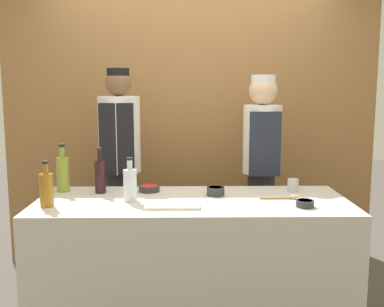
% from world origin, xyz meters
% --- Properties ---
extents(cabinet_wall, '(3.34, 0.18, 2.40)m').
position_xyz_m(cabinet_wall, '(0.00, 1.28, 1.20)').
color(cabinet_wall, olive).
rests_on(cabinet_wall, ground_plane).
extents(counter, '(2.02, 0.80, 0.89)m').
position_xyz_m(counter, '(0.00, 0.00, 0.44)').
color(counter, beige).
rests_on(counter, ground_plane).
extents(sauce_bowl_green, '(0.12, 0.12, 0.06)m').
position_xyz_m(sauce_bowl_green, '(0.16, 0.12, 0.92)').
color(sauce_bowl_green, '#2D2D2D').
rests_on(sauce_bowl_green, counter).
extents(sauce_bowl_red, '(0.15, 0.15, 0.04)m').
position_xyz_m(sauce_bowl_red, '(-0.30, 0.24, 0.91)').
color(sauce_bowl_red, '#2D2D2D').
rests_on(sauce_bowl_red, counter).
extents(sauce_bowl_white, '(0.11, 0.11, 0.04)m').
position_xyz_m(sauce_bowl_white, '(0.68, -0.19, 0.91)').
color(sauce_bowl_white, '#2D2D2D').
rests_on(sauce_bowl_white, counter).
extents(cutting_board, '(0.34, 0.18, 0.02)m').
position_xyz_m(cutting_board, '(-0.13, -0.17, 0.90)').
color(cutting_board, white).
rests_on(cutting_board, counter).
extents(bottle_oil, '(0.09, 0.09, 0.34)m').
position_xyz_m(bottle_oil, '(-0.90, 0.24, 1.02)').
color(bottle_oil, olive).
rests_on(bottle_oil, counter).
extents(bottle_amber, '(0.08, 0.08, 0.28)m').
position_xyz_m(bottle_amber, '(-0.89, -0.16, 1.00)').
color(bottle_amber, '#9E661E').
rests_on(bottle_amber, counter).
extents(bottle_clear, '(0.09, 0.09, 0.28)m').
position_xyz_m(bottle_clear, '(-0.40, -0.03, 1.00)').
color(bottle_clear, silver).
rests_on(bottle_clear, counter).
extents(bottle_wine, '(0.08, 0.08, 0.32)m').
position_xyz_m(bottle_wine, '(-0.63, 0.20, 1.01)').
color(bottle_wine, black).
rests_on(bottle_wine, counter).
extents(cup_steel, '(0.08, 0.08, 0.09)m').
position_xyz_m(cup_steel, '(0.71, 0.22, 0.93)').
color(cup_steel, '#B7B7BC').
rests_on(cup_steel, counter).
extents(wooden_spoon, '(0.26, 0.04, 0.03)m').
position_xyz_m(wooden_spoon, '(0.61, 0.01, 0.90)').
color(wooden_spoon, '#B2844C').
rests_on(wooden_spoon, counter).
extents(chef_left, '(0.33, 0.33, 1.76)m').
position_xyz_m(chef_left, '(-0.57, 0.72, 0.96)').
color(chef_left, '#28282D').
rests_on(chef_left, ground_plane).
extents(chef_right, '(0.31, 0.31, 1.71)m').
position_xyz_m(chef_right, '(0.57, 0.72, 0.96)').
color(chef_right, '#28282D').
rests_on(chef_right, ground_plane).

